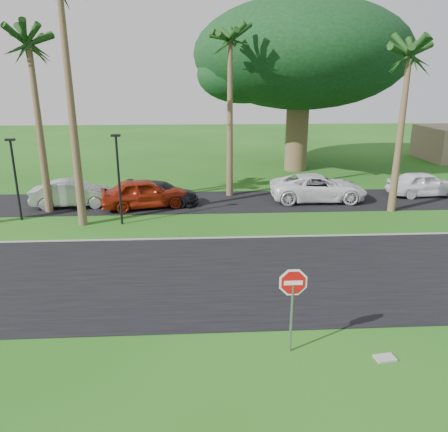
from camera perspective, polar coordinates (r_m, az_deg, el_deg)
name	(u,v)px	position (r m, az deg, el deg)	size (l,w,h in m)	color
ground	(258,299)	(15.29, 4.43, -10.80)	(120.00, 120.00, 0.00)	#1A4D13
road	(251,274)	(17.06, 3.55, -7.59)	(120.00, 8.00, 0.02)	black
parking_strip	(231,201)	(26.89, 0.96, 1.92)	(120.00, 5.00, 0.02)	black
curb	(241,237)	(20.77, 2.25, -2.81)	(120.00, 0.12, 0.06)	gray
stop_sign_near	(293,294)	(11.93, 8.95, -9.97)	(1.05, 0.07, 2.62)	gray
palm_left_mid	(29,49)	(25.84, -24.08, 19.30)	(5.00, 5.00, 10.00)	brown
palm_center	(230,44)	(27.46, 0.82, 21.54)	(5.00, 5.00, 10.50)	brown
palm_right_near	(409,59)	(25.78, 23.04, 18.33)	(5.00, 5.00, 9.50)	brown
canopy_tree	(301,55)	(36.25, 9.97, 19.98)	(16.50, 16.50, 13.12)	brown
streetlight_left	(15,174)	(25.21, -25.63, 4.95)	(0.45, 0.25, 4.34)	black
streetlight_right	(119,174)	(22.68, -13.61, 5.36)	(0.45, 0.25, 4.64)	black
car_silver	(73,194)	(27.12, -19.10, 2.76)	(1.64, 4.71, 1.55)	#A6A9AD
car_red	(145,193)	(25.84, -10.33, 2.92)	(2.02, 5.01, 1.71)	maroon
car_dark	(160,193)	(26.50, -8.30, 2.96)	(1.85, 4.56, 1.32)	black
car_minivan	(318,188)	(27.50, 12.20, 3.61)	(2.70, 5.85, 1.63)	white
car_pickup	(424,184)	(30.83, 24.64, 3.81)	(1.84, 4.56, 1.55)	white
utility_slab	(385,358)	(13.13, 20.29, -17.01)	(0.55, 0.35, 0.06)	gray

